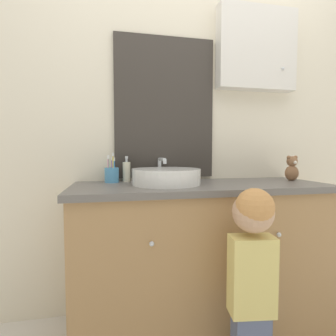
{
  "coord_description": "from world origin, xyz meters",
  "views": [
    {
      "loc": [
        -0.51,
        -1.15,
        1.06
      ],
      "look_at": [
        -0.21,
        0.27,
        0.98
      ],
      "focal_mm": 28.0,
      "sensor_mm": 36.0,
      "label": 1
    }
  ],
  "objects_px": {
    "toothbrush_holder": "(112,174)",
    "soap_dispenser": "(127,171)",
    "sink_basin": "(166,176)",
    "teddy_bear": "(292,169)",
    "child_figure": "(252,262)"
  },
  "relations": [
    {
      "from": "sink_basin",
      "to": "teddy_bear",
      "type": "xyz_separation_m",
      "value": [
        0.85,
        0.02,
        0.03
      ]
    },
    {
      "from": "child_figure",
      "to": "teddy_bear",
      "type": "height_order",
      "value": "teddy_bear"
    },
    {
      "from": "sink_basin",
      "to": "teddy_bear",
      "type": "bearing_deg",
      "value": 1.57
    },
    {
      "from": "toothbrush_holder",
      "to": "soap_dispenser",
      "type": "relative_size",
      "value": 1.13
    },
    {
      "from": "sink_basin",
      "to": "toothbrush_holder",
      "type": "distance_m",
      "value": 0.35
    },
    {
      "from": "child_figure",
      "to": "soap_dispenser",
      "type": "bearing_deg",
      "value": 129.46
    },
    {
      "from": "soap_dispenser",
      "to": "child_figure",
      "type": "xyz_separation_m",
      "value": [
        0.52,
        -0.63,
        -0.37
      ]
    },
    {
      "from": "soap_dispenser",
      "to": "teddy_bear",
      "type": "relative_size",
      "value": 0.98
    },
    {
      "from": "toothbrush_holder",
      "to": "child_figure",
      "type": "height_order",
      "value": "toothbrush_holder"
    },
    {
      "from": "sink_basin",
      "to": "toothbrush_holder",
      "type": "xyz_separation_m",
      "value": [
        -0.31,
        0.16,
        0.0
      ]
    },
    {
      "from": "toothbrush_holder",
      "to": "soap_dispenser",
      "type": "bearing_deg",
      "value": 13.73
    },
    {
      "from": "soap_dispenser",
      "to": "toothbrush_holder",
      "type": "bearing_deg",
      "value": -166.27
    },
    {
      "from": "sink_basin",
      "to": "soap_dispenser",
      "type": "height_order",
      "value": "soap_dispenser"
    },
    {
      "from": "toothbrush_holder",
      "to": "soap_dispenser",
      "type": "distance_m",
      "value": 0.1
    },
    {
      "from": "toothbrush_holder",
      "to": "soap_dispenser",
      "type": "xyz_separation_m",
      "value": [
        0.09,
        0.02,
        0.01
      ]
    }
  ]
}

